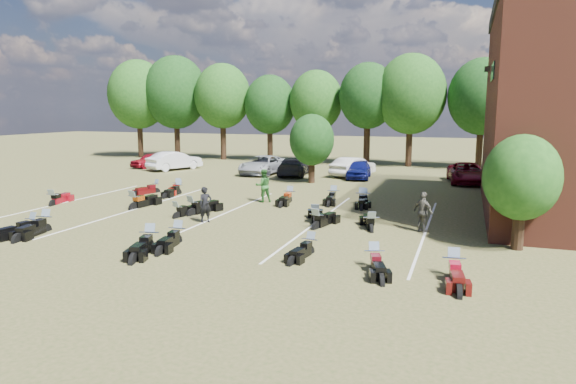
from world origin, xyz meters
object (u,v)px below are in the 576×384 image
at_px(person_green, 263,186).
at_px(person_grey, 423,212).
at_px(car_0, 151,160).
at_px(person_black, 205,205).
at_px(car_4, 359,169).
at_px(motorcycle_3, 150,249).
at_px(motorcycle_7, 53,206).
at_px(motorcycle_0, 32,233).
at_px(motorcycle_14, 156,193).

distance_m(person_green, person_grey, 10.27).
relative_size(car_0, person_green, 2.06).
xyz_separation_m(car_0, person_black, (15.71, -18.84, 0.17)).
bearing_deg(car_4, person_black, -108.29).
height_order(person_green, motorcycle_3, person_green).
xyz_separation_m(car_0, car_4, (19.40, -1.23, 0.05)).
bearing_deg(motorcycle_3, car_0, 108.04).
xyz_separation_m(car_4, motorcycle_7, (-13.70, -16.63, -0.72)).
height_order(person_black, motorcycle_0, person_black).
bearing_deg(person_green, person_grey, 118.02).
distance_m(motorcycle_0, motorcycle_14, 11.15).
height_order(car_4, motorcycle_7, car_4).
bearing_deg(person_black, person_green, 35.47).
bearing_deg(person_black, car_0, 80.82).
relative_size(car_4, motorcycle_7, 1.85).
relative_size(car_4, person_black, 2.50).
distance_m(car_4, person_grey, 17.35).
bearing_deg(car_0, motorcycle_0, -47.45).
bearing_deg(motorcycle_3, person_black, 77.11).
bearing_deg(person_green, motorcycle_0, 21.12).
relative_size(car_0, motorcycle_14, 1.85).
distance_m(motorcycle_0, motorcycle_3, 6.30).
height_order(person_black, person_green, person_green).
height_order(person_black, motorcycle_7, person_black).
relative_size(car_0, motorcycle_0, 1.75).
bearing_deg(person_green, motorcycle_7, -11.40).
xyz_separation_m(car_0, motorcycle_14, (8.52, -12.14, -0.67)).
xyz_separation_m(car_4, person_black, (-3.69, -17.60, 0.12)).
bearing_deg(motorcycle_7, car_0, -84.55).
xyz_separation_m(person_black, motorcycle_7, (-10.01, 0.98, -0.84)).
distance_m(car_0, motorcycle_0, 25.18).
bearing_deg(person_grey, motorcycle_0, 57.34).
bearing_deg(motorcycle_0, car_4, 74.73).
bearing_deg(motorcycle_3, motorcycle_7, 134.27).
distance_m(car_0, car_4, 19.44).
height_order(car_4, motorcycle_14, car_4).
height_order(person_green, person_grey, person_green).
bearing_deg(person_black, car_4, 29.15).
bearing_deg(motorcycle_14, motorcycle_0, -64.98).
xyz_separation_m(motorcycle_3, motorcycle_14, (-7.45, 11.61, 0.00)).
xyz_separation_m(person_grey, motorcycle_0, (-15.83, -5.77, -0.89)).
distance_m(motorcycle_0, motorcycle_7, 6.69).
xyz_separation_m(person_grey, motorcycle_3, (-9.55, -6.29, -0.89)).
xyz_separation_m(car_4, motorcycle_3, (-3.43, -22.52, -0.72)).
xyz_separation_m(car_0, person_grey, (25.52, -17.47, 0.22)).
height_order(car_4, person_grey, person_grey).
height_order(car_0, person_grey, person_grey).
height_order(person_black, motorcycle_14, person_black).
bearing_deg(motorcycle_14, motorcycle_7, -97.25).
xyz_separation_m(person_green, motorcycle_3, (-0.31, -10.76, -0.95)).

